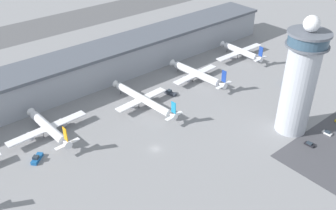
# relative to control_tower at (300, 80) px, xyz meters

# --- Properties ---
(ground_plane) EXTENTS (1000.00, 1000.00, 0.00)m
(ground_plane) POSITION_rel_control_tower_xyz_m (-56.78, 28.26, -25.44)
(ground_plane) COLOR gray
(terminal_building) EXTENTS (275.45, 25.00, 18.67)m
(terminal_building) POSITION_rel_control_tower_xyz_m (-56.78, 98.26, -16.00)
(terminal_building) COLOR #9399A3
(terminal_building) RESTS_ON ground
(runway_strip) EXTENTS (413.18, 44.00, 0.01)m
(runway_strip) POSITION_rel_control_tower_xyz_m (-56.78, 200.18, -25.43)
(runway_strip) COLOR #515154
(runway_strip) RESTS_ON ground
(control_tower) EXTENTS (17.68, 17.68, 53.77)m
(control_tower) POSITION_rel_control_tower_xyz_m (0.00, 0.00, 0.00)
(control_tower) COLOR #ADB2BC
(control_tower) RESTS_ON ground
(airplane_gate_charlie) EXTENTS (37.52, 35.34, 12.77)m
(airplane_gate_charlie) POSITION_rel_control_tower_xyz_m (-87.20, 66.55, -21.13)
(airplane_gate_charlie) COLOR white
(airplane_gate_charlie) RESTS_ON ground
(airplane_gate_delta) EXTENTS (30.44, 45.88, 12.03)m
(airplane_gate_delta) POSITION_rel_control_tower_xyz_m (-40.28, 59.12, -21.10)
(airplane_gate_delta) COLOR white
(airplane_gate_delta) RESTS_ON ground
(airplane_gate_echo) EXTENTS (31.96, 40.60, 12.79)m
(airplane_gate_echo) POSITION_rel_control_tower_xyz_m (0.10, 62.24, -21.46)
(airplane_gate_echo) COLOR white
(airplane_gate_echo) RESTS_ON ground
(airplane_gate_foxtrot) EXTENTS (38.81, 32.54, 12.31)m
(airplane_gate_foxtrot) POSITION_rel_control_tower_xyz_m (42.63, 66.44, -21.23)
(airplane_gate_foxtrot) COLOR white
(airplane_gate_foxtrot) RESTS_ON ground
(service_truck_catering) EXTENTS (6.91, 4.93, 3.02)m
(service_truck_catering) POSITION_rel_control_tower_xyz_m (35.41, 26.88, -24.38)
(service_truck_catering) COLOR black
(service_truck_catering) RESTS_ON ground
(service_truck_fuel) EXTENTS (3.64, 7.13, 2.51)m
(service_truck_fuel) POSITION_rel_control_tower_xyz_m (-21.85, 59.57, -24.57)
(service_truck_fuel) COLOR black
(service_truck_fuel) RESTS_ON ground
(service_truck_baggage) EXTENTS (6.84, 6.49, 2.60)m
(service_truck_baggage) POSITION_rel_control_tower_xyz_m (-98.68, 53.82, -24.54)
(service_truck_baggage) COLOR black
(service_truck_baggage) RESTS_ON ground
(car_white_wagon) EXTENTS (1.91, 4.34, 1.51)m
(car_white_wagon) POSITION_rel_control_tower_xyz_m (9.47, -13.28, -24.85)
(car_white_wagon) COLOR black
(car_white_wagon) RESTS_ON ground
(car_grey_coupe) EXTENTS (1.88, 4.40, 1.51)m
(car_grey_coupe) POSITION_rel_control_tower_xyz_m (-4.12, -12.80, -24.85)
(car_grey_coupe) COLOR black
(car_grey_coupe) RESTS_ON ground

